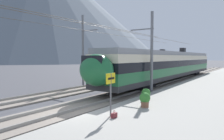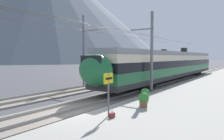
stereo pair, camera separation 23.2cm
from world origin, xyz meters
name	(u,v)px [view 2 (the right image)]	position (x,y,z in m)	size (l,w,h in m)	color
ground_plane	(70,115)	(0.00, 0.00, 0.00)	(400.00, 400.00, 0.00)	#424247
platform_slab	(159,131)	(0.00, -5.16, 0.16)	(120.00, 8.04, 0.31)	gray
track_near	(58,111)	(0.00, 0.97, 0.07)	(120.00, 3.00, 0.28)	slate
track_far	(13,102)	(0.00, 5.67, 0.07)	(120.00, 3.00, 0.28)	slate
train_near_platform	(172,64)	(18.95, 0.97, 2.23)	(32.68, 2.96, 4.27)	#2D2D30
train_far_track	(154,63)	(23.95, 5.67, 2.22)	(25.87, 2.95, 4.27)	#2D2D30
catenary_mast_mid	(150,51)	(8.55, -0.76, 3.70)	(41.60, 2.17, 7.00)	slate
catenary_mast_far_side	(84,49)	(9.37, 7.48, 4.07)	(41.60, 2.24, 7.75)	slate
platform_sign	(108,85)	(0.18, -2.47, 1.85)	(0.70, 0.08, 2.10)	#59595B
handbag_near_sign	(112,115)	(0.05, -2.75, 0.44)	(0.32, 0.18, 0.37)	maroon
potted_plant_platform_edge	(145,94)	(4.67, -2.23, 0.75)	(0.58, 0.58, 0.79)	brown
potted_plant_by_shelter	(143,99)	(2.78, -3.05, 0.80)	(0.62, 0.62, 0.86)	brown
mountain_right_ridge	(44,8)	(106.66, 141.18, 44.07)	(198.36, 198.36, 88.14)	slate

